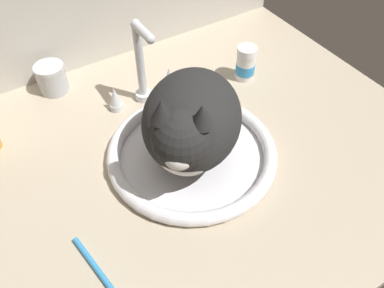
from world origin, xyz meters
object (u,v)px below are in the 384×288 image
(sink_basin, at_px, (192,153))
(toothbrush, at_px, (103,278))
(pill_bottle, at_px, (246,64))
(metal_jar, at_px, (52,78))
(faucet, at_px, (142,73))
(cat, at_px, (190,123))

(sink_basin, xyz_separation_m, toothbrush, (-0.27, -0.16, -0.01))
(sink_basin, bearing_deg, pill_bottle, 31.85)
(metal_jar, bearing_deg, toothbrush, -100.10)
(faucet, relative_size, cat, 0.65)
(pill_bottle, height_order, toothbrush, pill_bottle)
(cat, bearing_deg, metal_jar, 113.01)
(sink_basin, height_order, pill_bottle, pill_bottle)
(pill_bottle, xyz_separation_m, toothbrush, (-0.53, -0.32, -0.04))
(toothbrush, bearing_deg, sink_basin, 29.79)
(toothbrush, bearing_deg, cat, 28.65)
(metal_jar, bearing_deg, cat, -66.99)
(cat, bearing_deg, sink_basin, 48.73)
(sink_basin, relative_size, faucet, 1.68)
(faucet, bearing_deg, toothbrush, -125.84)
(sink_basin, height_order, metal_jar, metal_jar)
(faucet, bearing_deg, sink_basin, -90.00)
(faucet, distance_m, metal_jar, 0.24)
(faucet, xyz_separation_m, metal_jar, (-0.18, 0.15, -0.05))
(faucet, xyz_separation_m, toothbrush, (-0.27, -0.38, -0.08))
(metal_jar, bearing_deg, faucet, -41.13)
(cat, xyz_separation_m, pill_bottle, (0.27, 0.18, -0.08))
(sink_basin, xyz_separation_m, cat, (-0.01, -0.01, 0.11))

